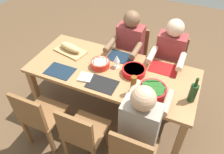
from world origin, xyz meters
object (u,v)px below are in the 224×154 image
Objects in this scene: chair_far_right at (39,116)px; diner_near_center at (129,48)px; wine_glass at (117,59)px; chair_near_left at (169,62)px; wine_bottle at (193,92)px; serving_bowl_fruit at (134,71)px; chair_near_center at (133,53)px; chair_far_center at (82,133)px; serving_bowl_pasta at (100,63)px; chair_far_left at (132,153)px; diner_near_left at (169,57)px; beer_bottle at (133,85)px; cutting_board at (71,51)px; diner_far_left at (141,125)px; serving_bowl_greens at (153,90)px; dining_table at (112,75)px; napkin_stack at (85,77)px; bread_loaf at (70,47)px.

diner_near_center is (-0.54, -1.30, 0.21)m from chair_far_right.
chair_near_left is at bearing -127.06° from wine_glass.
diner_near_center is 1.13m from wine_bottle.
chair_near_left is at bearing -112.15° from serving_bowl_fruit.
diner_near_center is (0.00, 0.18, 0.21)m from chair_near_center.
chair_far_center is 1.00× the size of chair_near_left.
chair_near_left is 0.82m from serving_bowl_fruit.
chair_near_center is at bearing -101.37° from serving_bowl_pasta.
serving_bowl_pasta is at bearing -47.41° from chair_far_left.
diner_near_left is at bearing 180.00° from diner_near_center.
chair_far_right is 0.71× the size of diner_near_left.
wine_glass reaches higher than serving_bowl_pasta.
chair_far_right and chair_near_left have the same top height.
serving_bowl_pasta is at bearing -27.02° from beer_bottle.
cutting_board is (0.63, 0.44, 0.05)m from diner_near_center.
wine_bottle is at bearing 113.23° from chair_near_left.
diner_near_left is (0.00, 0.18, 0.21)m from chair_near_left.
chair_near_left is at bearing -125.78° from chair_far_right.
diner_far_left is 5.52× the size of serving_bowl_pasta.
wine_bottle is (-0.90, -0.63, 0.37)m from chair_far_center.
chair_far_center is 2.99× the size of serving_bowl_greens.
chair_near_center reaches higher than serving_bowl_greens.
beer_bottle is at bearing -150.60° from chair_far_right.
serving_bowl_pasta is 0.56m from beer_bottle.
serving_bowl_fruit is at bearing -64.53° from diner_far_left.
wine_bottle is at bearing -144.94° from chair_far_center.
diner_near_center is at bearing -90.00° from dining_table.
diner_near_center is (0.54, 0.00, 0.00)m from diner_near_left.
diner_far_left is at bearing 90.00° from chair_near_left.
napkin_stack is at bearing -0.10° from beer_bottle.
chair_far_left is 0.82m from wine_bottle.
beer_bottle is at bearing 134.63° from wine_glass.
diner_near_center is 0.91m from serving_bowl_greens.
cutting_board is 2.41× the size of wine_glass.
diner_far_left is 1.12m from diner_near_left.
napkin_stack is (0.21, 0.25, 0.10)m from dining_table.
chair_far_left is 6.07× the size of napkin_stack.
serving_bowl_greens is at bearing 165.70° from cutting_board.
serving_bowl_fruit is 0.24m from wine_glass.
serving_bowl_fruit is 1.89× the size of napkin_stack.
chair_near_center is 6.07× the size of napkin_stack.
chair_far_center is 0.83m from serving_bowl_greens.
bread_loaf is at bearing -83.89° from chair_far_right.
diner_near_center is at bearing -64.32° from serving_bowl_fruit.
serving_bowl_fruit is 0.54m from napkin_stack.
serving_bowl_greens is at bearing -132.89° from chair_far_center.
chair_far_right is 1.07m from chair_far_left.
dining_table is at bearing 169.32° from bread_loaf.
chair_far_left is at bearing 112.35° from diner_near_center.
beer_bottle is at bearing 159.27° from cutting_board.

